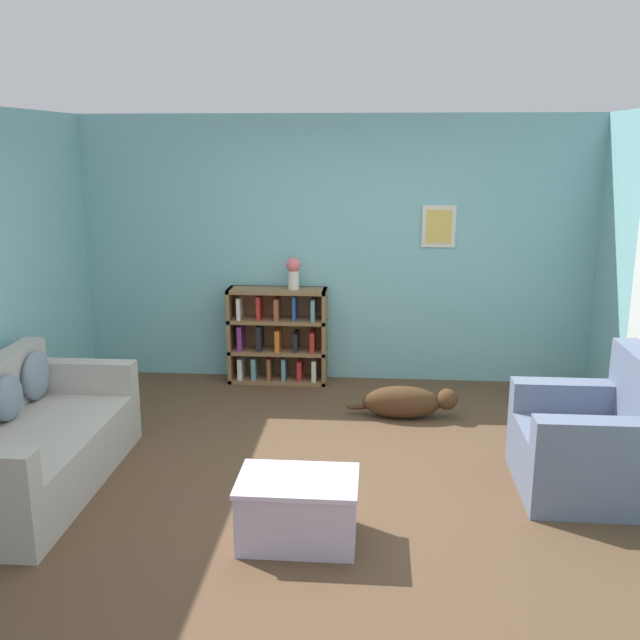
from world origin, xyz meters
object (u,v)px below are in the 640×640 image
object	(u,v)px
couch	(22,445)
bookshelf	(278,337)
recliner_chair	(595,443)
coffee_table	(298,507)
vase	(294,271)
dog	(406,402)

from	to	relation	value
couch	bookshelf	bearing A→B (deg)	59.08
recliner_chair	bookshelf	bearing A→B (deg)	139.14
recliner_chair	coffee_table	bearing A→B (deg)	-157.66
couch	vase	xyz separation A→B (m)	(1.61, 2.39, 0.81)
bookshelf	vase	distance (m)	0.69
bookshelf	coffee_table	distance (m)	2.99
vase	bookshelf	bearing A→B (deg)	173.92
bookshelf	coffee_table	world-z (taller)	bookshelf
couch	recliner_chair	distance (m)	3.92
couch	bookshelf	distance (m)	2.80
couch	dog	size ratio (longest dim) A/B	1.90
coffee_table	dog	size ratio (longest dim) A/B	0.74
couch	bookshelf	size ratio (longest dim) A/B	1.91
coffee_table	dog	distance (m)	2.16
recliner_chair	couch	bearing A→B (deg)	-176.08
coffee_table	dog	xyz separation A→B (m)	(0.72, 2.03, -0.07)
couch	coffee_table	distance (m)	2.04
couch	recliner_chair	bearing A→B (deg)	3.92
recliner_chair	dog	xyz separation A→B (m)	(-1.22, 1.23, -0.20)
coffee_table	vase	world-z (taller)	vase
couch	coffee_table	xyz separation A→B (m)	(1.96, -0.53, -0.09)
recliner_chair	dog	world-z (taller)	recliner_chair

